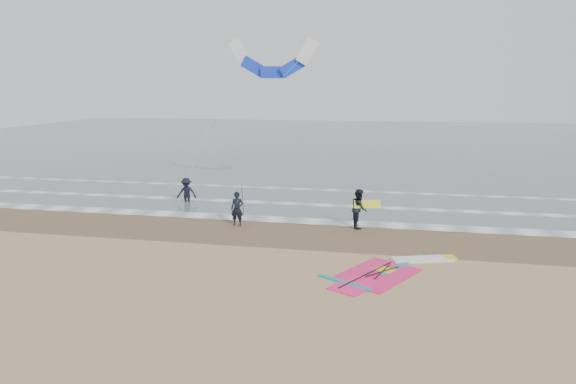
% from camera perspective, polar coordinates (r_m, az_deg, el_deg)
% --- Properties ---
extents(ground, '(120.00, 120.00, 0.00)m').
position_cam_1_polar(ground, '(18.92, -0.92, -9.65)').
color(ground, tan).
rests_on(ground, ground).
extents(sea_water, '(120.00, 80.00, 0.02)m').
position_cam_1_polar(sea_water, '(65.69, 8.02, 5.55)').
color(sea_water, '#47605E').
rests_on(sea_water, ground).
extents(wet_sand_band, '(120.00, 5.00, 0.01)m').
position_cam_1_polar(wet_sand_band, '(24.51, 2.06, -4.63)').
color(wet_sand_band, brown).
rests_on(wet_sand_band, ground).
extents(foam_waterline, '(120.00, 9.15, 0.02)m').
position_cam_1_polar(foam_waterline, '(28.75, 3.49, -2.14)').
color(foam_waterline, white).
rests_on(foam_waterline, ground).
extents(windsurf_rig, '(5.28, 5.00, 0.13)m').
position_cam_1_polar(windsurf_rig, '(20.07, 11.37, -8.51)').
color(windsurf_rig, white).
rests_on(windsurf_rig, ground).
extents(person_standing, '(0.65, 0.44, 1.75)m').
position_cam_1_polar(person_standing, '(25.75, -5.67, -1.88)').
color(person_standing, black).
rests_on(person_standing, ground).
extents(person_walking, '(0.89, 1.06, 1.95)m').
position_cam_1_polar(person_walking, '(25.52, 7.90, -1.83)').
color(person_walking, black).
rests_on(person_walking, ground).
extents(person_wading, '(1.26, 0.81, 1.85)m').
position_cam_1_polar(person_wading, '(31.38, -11.23, 0.51)').
color(person_wading, black).
rests_on(person_wading, ground).
extents(held_pole, '(0.17, 0.86, 1.82)m').
position_cam_1_polar(held_pole, '(25.57, -5.04, -1.03)').
color(held_pole, black).
rests_on(held_pole, ground).
extents(carried_kiteboard, '(1.30, 0.51, 0.39)m').
position_cam_1_polar(carried_kiteboard, '(25.34, 8.80, -1.35)').
color(carried_kiteboard, yellow).
rests_on(carried_kiteboard, ground).
extents(surf_kite, '(7.30, 4.72, 8.67)m').
position_cam_1_polar(surf_kite, '(33.78, -1.71, 14.21)').
color(surf_kite, white).
rests_on(surf_kite, ground).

